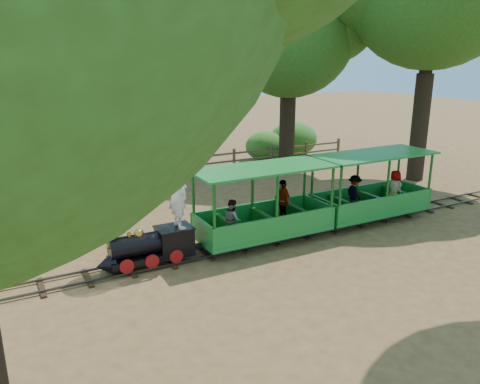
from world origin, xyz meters
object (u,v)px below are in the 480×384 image
fence (171,165)px  carriage_front (263,214)px  locomotive (144,205)px  carriage_rear (371,195)px

fence → carriage_front: bearing=-91.7°
locomotive → fence: bearing=65.9°
fence → locomotive: bearing=-114.1°
carriage_front → locomotive: bearing=179.2°
carriage_front → carriage_rear: same height
locomotive → carriage_front: size_ratio=0.71×
locomotive → carriage_rear: 7.25m
locomotive → carriage_front: locomotive is taller
carriage_front → fence: size_ratio=0.22×
locomotive → fence: locomotive is taller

